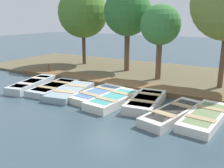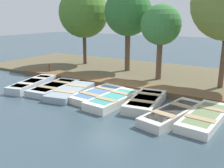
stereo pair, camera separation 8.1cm
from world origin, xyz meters
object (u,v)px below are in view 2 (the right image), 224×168
Objects in this scene: rowboat_7 at (205,117)px; mooring_post_near at (50,69)px; rowboat_5 at (146,102)px; rowboat_6 at (172,113)px; park_tree_left at (128,12)px; rowboat_4 at (114,100)px; park_tree_far_left at (84,13)px; rowboat_2 at (71,91)px; park_tree_center at (161,25)px; rowboat_3 at (97,94)px; rowboat_1 at (54,87)px; rowboat_0 at (32,84)px.

mooring_post_near is (-2.66, -10.41, 0.24)m from rowboat_7.
mooring_post_near reaches higher than rowboat_5.
park_tree_left is (-6.31, -5.22, 3.87)m from rowboat_6.
park_tree_far_left is at bearing -129.47° from rowboat_4.
rowboat_6 is 9.71m from mooring_post_near.
rowboat_7 is 10.75m from mooring_post_near.
rowboat_2 is 6.35m from park_tree_center.
rowboat_3 is at bearing -17.60° from park_tree_center.
rowboat_4 reaches higher than rowboat_2.
rowboat_2 is at bearing -85.73° from rowboat_4.
rowboat_5 is (-0.06, 2.49, 0.05)m from rowboat_3.
rowboat_1 is at bearing -81.07° from rowboat_6.
rowboat_3 is 7.02m from park_tree_left.
park_tree_far_left is (-6.62, -10.46, 3.88)m from rowboat_7.
rowboat_6 is 1.19m from rowboat_7.
mooring_post_near is at bearing -166.34° from rowboat_0.
rowboat_0 reaches higher than rowboat_3.
rowboat_7 is at bearing 79.58° from rowboat_2.
rowboat_2 is 0.57× the size of park_tree_left.
park_tree_far_left is (-6.66, -6.54, 3.86)m from rowboat_4.
rowboat_7 is (0.34, 5.05, 0.01)m from rowboat_3.
rowboat_0 reaches higher than rowboat_2.
rowboat_0 is 1.12× the size of rowboat_4.
rowboat_2 is 7.15m from park_tree_left.
rowboat_7 reaches higher than rowboat_3.
rowboat_3 is 5.63m from park_tree_center.
park_tree_center is at bearing 139.33° from rowboat_2.
rowboat_5 is at bearing 73.94° from mooring_post_near.
rowboat_2 is 2.53m from rowboat_4.
park_tree_far_left is (-6.22, -7.89, 3.85)m from rowboat_5.
park_tree_far_left reaches higher than rowboat_3.
mooring_post_near reaches higher than rowboat_1.
rowboat_0 is 7.68m from park_tree_left.
park_tree_left reaches higher than rowboat_2.
rowboat_5 is at bearing 34.10° from park_tree_left.
rowboat_7 is 4.17× the size of mooring_post_near.
rowboat_6 is at bearing 80.91° from rowboat_1.
rowboat_2 is 4.01× the size of mooring_post_near.
rowboat_7 reaches higher than rowboat_1.
rowboat_5 is at bearing 87.38° from rowboat_1.
mooring_post_near is at bearing -107.28° from rowboat_3.
rowboat_1 is at bearing 23.24° from park_tree_far_left.
rowboat_2 is at bearing 78.35° from rowboat_1.
park_tree_center is (-4.76, 2.81, 3.13)m from rowboat_2.
rowboat_7 is 0.56× the size of park_tree_far_left.
rowboat_6 reaches higher than rowboat_7.
rowboat_6 is 0.77× the size of park_tree_center.
rowboat_4 reaches higher than rowboat_1.
rowboat_4 is 0.54× the size of park_tree_left.
rowboat_1 is 0.99× the size of rowboat_2.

